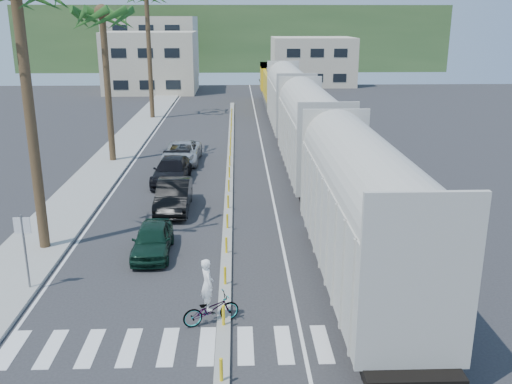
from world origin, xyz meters
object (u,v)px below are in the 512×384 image
street_sign (24,242)px  car_second (174,196)px  car_lead (153,240)px  cyclist (210,304)px

street_sign → car_second: 10.28m
car_lead → cyclist: cyclist is taller
street_sign → car_lead: street_sign is taller
car_lead → cyclist: bearing=-66.2°
street_sign → cyclist: bearing=-20.8°
street_sign → car_second: street_sign is taller
car_second → cyclist: bearing=-78.7°
car_second → street_sign: bearing=-116.0°
car_lead → car_second: (0.29, 5.90, 0.12)m
car_second → cyclist: size_ratio=2.03×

